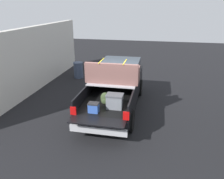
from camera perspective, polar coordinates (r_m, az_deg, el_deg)
ground_plane at (r=10.03m, az=0.71°, el=-4.69°), size 40.00×40.00×0.00m
pickup_truck at (r=9.99m, az=1.15°, el=1.14°), size 6.05×2.10×2.23m
building_facade at (r=12.66m, az=-18.92°, el=7.45°), size 10.43×0.36×3.27m
trash_can at (r=14.18m, az=-8.51°, el=4.93°), size 0.60×0.60×0.98m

